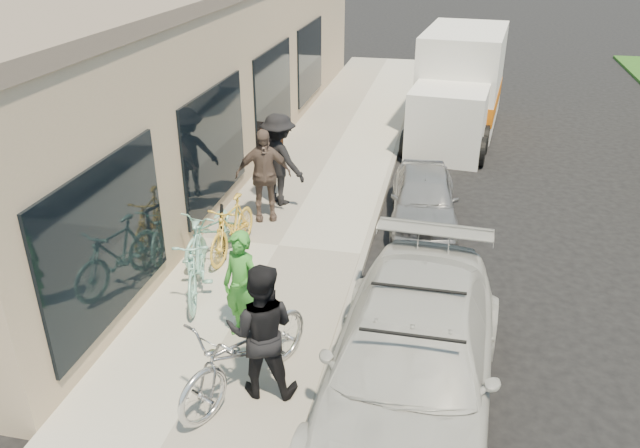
{
  "coord_description": "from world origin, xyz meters",
  "views": [
    {
      "loc": [
        0.83,
        -6.57,
        5.48
      ],
      "look_at": [
        -1.06,
        2.22,
        1.05
      ],
      "focal_mm": 35.0,
      "sensor_mm": 36.0,
      "label": 1
    }
  ],
  "objects_px": {
    "bike_rack": "(223,227)",
    "cruiser_bike_c": "(232,227)",
    "sandwich_board": "(271,144)",
    "cruiser_bike_a": "(196,263)",
    "tandem_bike": "(247,351)",
    "woman_rider": "(242,286)",
    "man_standing": "(261,331)",
    "moving_truck": "(459,88)",
    "bystander_a": "(279,160)",
    "sedan_silver": "(424,198)",
    "bystander_b": "(263,175)",
    "cruiser_bike_b": "(215,230)",
    "sedan_white": "(412,360)"
  },
  "relations": [
    {
      "from": "bike_rack",
      "to": "cruiser_bike_c",
      "type": "distance_m",
      "value": 0.17
    },
    {
      "from": "sandwich_board",
      "to": "cruiser_bike_a",
      "type": "bearing_deg",
      "value": -93.73
    },
    {
      "from": "tandem_bike",
      "to": "woman_rider",
      "type": "xyz_separation_m",
      "value": [
        -0.41,
        1.06,
        0.23
      ]
    },
    {
      "from": "tandem_bike",
      "to": "man_standing",
      "type": "distance_m",
      "value": 0.36
    },
    {
      "from": "woman_rider",
      "to": "cruiser_bike_c",
      "type": "relative_size",
      "value": 0.96
    },
    {
      "from": "moving_truck",
      "to": "bystander_a",
      "type": "xyz_separation_m",
      "value": [
        -3.46,
        -6.21,
        -0.12
      ]
    },
    {
      "from": "moving_truck",
      "to": "cruiser_bike_c",
      "type": "bearing_deg",
      "value": -107.65
    },
    {
      "from": "sedan_silver",
      "to": "bystander_b",
      "type": "height_order",
      "value": "bystander_b"
    },
    {
      "from": "man_standing",
      "to": "cruiser_bike_b",
      "type": "bearing_deg",
      "value": -67.84
    },
    {
      "from": "bystander_b",
      "to": "cruiser_bike_c",
      "type": "bearing_deg",
      "value": -115.58
    },
    {
      "from": "moving_truck",
      "to": "tandem_bike",
      "type": "bearing_deg",
      "value": -95.31
    },
    {
      "from": "woman_rider",
      "to": "cruiser_bike_b",
      "type": "distance_m",
      "value": 2.52
    },
    {
      "from": "sedan_white",
      "to": "bystander_a",
      "type": "xyz_separation_m",
      "value": [
        -3.12,
        5.33,
        0.37
      ]
    },
    {
      "from": "cruiser_bike_a",
      "to": "man_standing",
      "type": "bearing_deg",
      "value": -65.04
    },
    {
      "from": "woman_rider",
      "to": "cruiser_bike_b",
      "type": "height_order",
      "value": "woman_rider"
    },
    {
      "from": "sedan_silver",
      "to": "woman_rider",
      "type": "relative_size",
      "value": 1.95
    },
    {
      "from": "sandwich_board",
      "to": "bystander_a",
      "type": "relative_size",
      "value": 0.49
    },
    {
      "from": "tandem_bike",
      "to": "bystander_b",
      "type": "xyz_separation_m",
      "value": [
        -1.24,
        4.82,
        0.33
      ]
    },
    {
      "from": "woman_rider",
      "to": "cruiser_bike_a",
      "type": "relative_size",
      "value": 0.88
    },
    {
      "from": "moving_truck",
      "to": "cruiser_bike_a",
      "type": "distance_m",
      "value": 10.57
    },
    {
      "from": "sedan_white",
      "to": "bystander_a",
      "type": "bearing_deg",
      "value": 123.26
    },
    {
      "from": "bystander_a",
      "to": "bystander_b",
      "type": "relative_size",
      "value": 1.04
    },
    {
      "from": "sedan_white",
      "to": "woman_rider",
      "type": "height_order",
      "value": "woman_rider"
    },
    {
      "from": "bystander_b",
      "to": "sedan_silver",
      "type": "bearing_deg",
      "value": -6.66
    },
    {
      "from": "sedan_silver",
      "to": "man_standing",
      "type": "relative_size",
      "value": 1.78
    },
    {
      "from": "bystander_a",
      "to": "bystander_b",
      "type": "distance_m",
      "value": 0.78
    },
    {
      "from": "bystander_a",
      "to": "cruiser_bike_a",
      "type": "bearing_deg",
      "value": 112.8
    },
    {
      "from": "bike_rack",
      "to": "cruiser_bike_b",
      "type": "bearing_deg",
      "value": -145.08
    },
    {
      "from": "tandem_bike",
      "to": "cruiser_bike_b",
      "type": "bearing_deg",
      "value": 141.94
    },
    {
      "from": "sedan_white",
      "to": "man_standing",
      "type": "xyz_separation_m",
      "value": [
        -1.8,
        -0.23,
        0.32
      ]
    },
    {
      "from": "sedan_white",
      "to": "sedan_silver",
      "type": "xyz_separation_m",
      "value": [
        -0.18,
        5.31,
        -0.18
      ]
    },
    {
      "from": "bike_rack",
      "to": "moving_truck",
      "type": "distance_m",
      "value": 9.35
    },
    {
      "from": "cruiser_bike_b",
      "to": "man_standing",
      "type": "bearing_deg",
      "value": -49.25
    },
    {
      "from": "moving_truck",
      "to": "bystander_a",
      "type": "distance_m",
      "value": 7.11
    },
    {
      "from": "sandwich_board",
      "to": "bystander_b",
      "type": "distance_m",
      "value": 3.08
    },
    {
      "from": "sandwich_board",
      "to": "moving_truck",
      "type": "bearing_deg",
      "value": 34.52
    },
    {
      "from": "cruiser_bike_a",
      "to": "cruiser_bike_b",
      "type": "xyz_separation_m",
      "value": [
        -0.18,
        1.28,
        -0.08
      ]
    },
    {
      "from": "sedan_white",
      "to": "sedan_silver",
      "type": "distance_m",
      "value": 5.32
    },
    {
      "from": "moving_truck",
      "to": "tandem_bike",
      "type": "relative_size",
      "value": 2.6
    },
    {
      "from": "sedan_silver",
      "to": "cruiser_bike_b",
      "type": "relative_size",
      "value": 1.75
    },
    {
      "from": "tandem_bike",
      "to": "sedan_white",
      "type": "bearing_deg",
      "value": 32.7
    },
    {
      "from": "sedan_silver",
      "to": "moving_truck",
      "type": "xyz_separation_m",
      "value": [
        0.52,
        6.23,
        0.68
      ]
    },
    {
      "from": "tandem_bike",
      "to": "cruiser_bike_a",
      "type": "bearing_deg",
      "value": 151.93
    },
    {
      "from": "woman_rider",
      "to": "bystander_b",
      "type": "height_order",
      "value": "bystander_b"
    },
    {
      "from": "bike_rack",
      "to": "moving_truck",
      "type": "relative_size",
      "value": 0.14
    },
    {
      "from": "moving_truck",
      "to": "woman_rider",
      "type": "height_order",
      "value": "moving_truck"
    },
    {
      "from": "bystander_a",
      "to": "woman_rider",
      "type": "bearing_deg",
      "value": 126.98
    },
    {
      "from": "bystander_b",
      "to": "tandem_bike",
      "type": "bearing_deg",
      "value": -96.32
    },
    {
      "from": "sedan_white",
      "to": "bike_rack",
      "type": "bearing_deg",
      "value": 141.99
    },
    {
      "from": "sedan_silver",
      "to": "bystander_a",
      "type": "bearing_deg",
      "value": 175.2
    }
  ]
}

